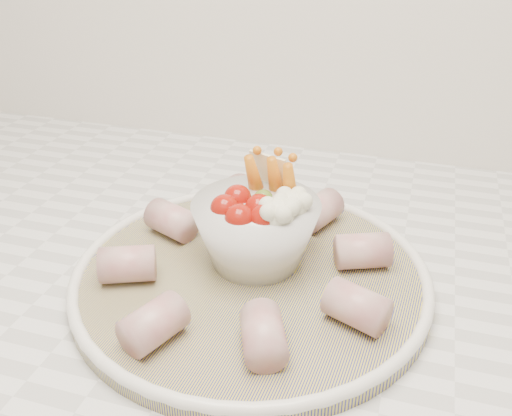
% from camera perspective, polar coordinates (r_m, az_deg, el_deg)
% --- Properties ---
extents(serving_platter, '(0.39, 0.39, 0.02)m').
position_cam_1_polar(serving_platter, '(0.59, -0.51, -6.74)').
color(serving_platter, navy).
rests_on(serving_platter, kitchen_counter).
extents(veggie_bowl, '(0.13, 0.13, 0.11)m').
position_cam_1_polar(veggie_bowl, '(0.58, 0.13, -1.93)').
color(veggie_bowl, silver).
rests_on(veggie_bowl, serving_platter).
extents(cured_meat_rolls, '(0.29, 0.30, 0.04)m').
position_cam_1_polar(cured_meat_rolls, '(0.57, -0.62, -4.91)').
color(cured_meat_rolls, '#A74C50').
rests_on(cured_meat_rolls, serving_platter).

